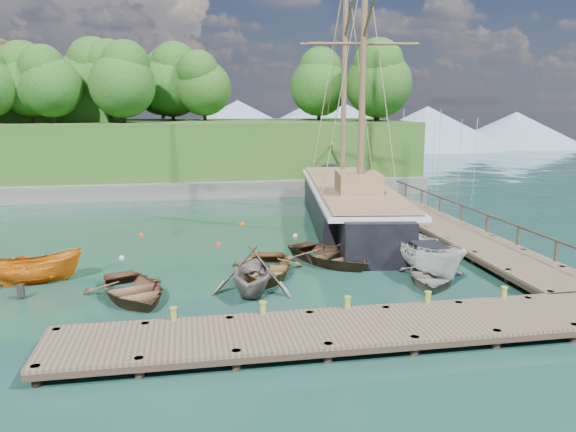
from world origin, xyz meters
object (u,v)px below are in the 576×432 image
rowboat_4 (330,263)px  rowboat_3 (431,282)px  rowboat_2 (265,276)px  rowboat_1 (252,292)px  schooner (350,207)px  motorboat_orange (37,283)px  rowboat_0 (133,298)px  cabin_boat_white (428,275)px

rowboat_4 → rowboat_3: bearing=-75.0°
rowboat_2 → rowboat_4: (3.42, 1.53, 0.00)m
rowboat_1 → schooner: bearing=69.0°
rowboat_2 → rowboat_4: size_ratio=0.97×
motorboat_orange → rowboat_2: bearing=-104.9°
rowboat_4 → schooner: bearing=38.0°
rowboat_2 → schooner: schooner is taller
schooner → rowboat_0: bearing=-127.9°
rowboat_0 → rowboat_1: rowboat_1 is taller
rowboat_1 → rowboat_2: bearing=79.7°
rowboat_4 → motorboat_orange: 13.36m
rowboat_4 → cabin_boat_white: size_ratio=0.97×
rowboat_2 → motorboat_orange: (-9.92, 0.77, 0.00)m
cabin_boat_white → schooner: bearing=84.6°
rowboat_1 → motorboat_orange: 9.53m
rowboat_0 → rowboat_1: 4.79m
rowboat_2 → rowboat_3: (7.03, -2.10, 0.00)m
motorboat_orange → schooner: bearing=-71.3°
rowboat_2 → schooner: size_ratio=0.18×
rowboat_0 → rowboat_1: (4.79, -0.14, 0.00)m
rowboat_2 → rowboat_4: rowboat_4 is taller
rowboat_2 → schooner: (6.91, 10.14, 1.09)m
rowboat_0 → rowboat_4: size_ratio=0.94×
rowboat_1 → schooner: size_ratio=0.15×
rowboat_2 → motorboat_orange: 9.95m
rowboat_2 → cabin_boat_white: size_ratio=0.94×
rowboat_1 → motorboat_orange: size_ratio=1.01×
rowboat_3 → cabin_boat_white: bearing=96.7°
schooner → rowboat_3: bearing=-81.3°
rowboat_1 → cabin_boat_white: 8.21m
rowboat_1 → rowboat_3: size_ratio=0.95×
rowboat_0 → cabin_boat_white: (12.94, 0.86, 0.00)m
rowboat_1 → rowboat_2: 2.25m
rowboat_0 → rowboat_3: size_ratio=1.12×
rowboat_0 → cabin_boat_white: size_ratio=0.91×
rowboat_0 → cabin_boat_white: 12.97m
rowboat_4 → motorboat_orange: size_ratio=1.27×
rowboat_2 → cabin_boat_white: 7.40m
rowboat_3 → rowboat_4: bearing=157.6°
rowboat_0 → rowboat_4: rowboat_4 is taller
rowboat_0 → rowboat_3: 12.65m
motorboat_orange → cabin_boat_white: (17.24, -1.87, 0.00)m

